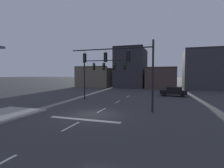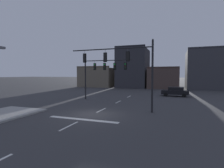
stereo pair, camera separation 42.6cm
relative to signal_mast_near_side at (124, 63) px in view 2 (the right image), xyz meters
The scene contains 7 objects.
ground_plane 6.09m from the signal_mast_near_side, 129.57° to the right, with size 400.00×400.00×0.00m, color #353538.
stop_bar_paint 7.21m from the signal_mast_near_side, 115.49° to the right, with size 6.40×0.50×0.01m, color silver.
lane_centreline 5.49m from the signal_mast_near_side, 162.11° to the right, with size 0.16×26.40×0.01m.
signal_mast_near_side is the anchor object (origin of this frame).
signal_mast_far_side 8.09m from the signal_mast_near_side, 130.34° to the left, with size 7.25×0.44×6.52m.
car_lot_nearside 15.73m from the signal_mast_near_side, 70.29° to the left, with size 4.53×2.10×1.61m.
building_row 33.68m from the signal_mast_near_side, 82.42° to the left, with size 56.05×13.13×11.43m.
Camera 2 is at (7.21, -14.90, 3.79)m, focal length 28.26 mm.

